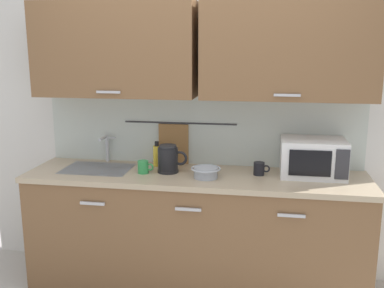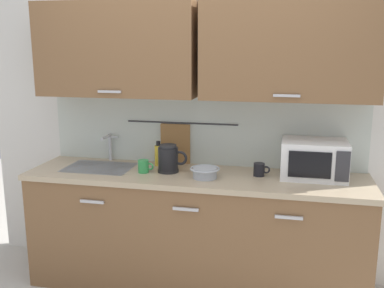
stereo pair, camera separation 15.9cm
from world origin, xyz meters
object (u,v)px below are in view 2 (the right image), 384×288
at_px(mug_near_sink, 144,166).
at_px(mixing_bowl, 205,172).
at_px(microwave, 314,159).
at_px(mug_by_kettle, 259,170).
at_px(dish_soap_bottle, 158,155).
at_px(electric_kettle, 169,159).

relative_size(mug_near_sink, mixing_bowl, 0.56).
xyz_separation_m(microwave, mug_by_kettle, (-0.38, -0.05, -0.09)).
xyz_separation_m(dish_soap_bottle, mixing_bowl, (0.43, -0.26, -0.04)).
relative_size(electric_kettle, mug_near_sink, 1.89).
relative_size(microwave, dish_soap_bottle, 2.35).
bearing_deg(mug_near_sink, mug_by_kettle, 6.53).
xyz_separation_m(microwave, electric_kettle, (-1.05, -0.09, -0.03)).
height_order(mixing_bowl, mug_by_kettle, mug_by_kettle).
xyz_separation_m(electric_kettle, mug_near_sink, (-0.18, -0.06, -0.05)).
height_order(electric_kettle, mug_by_kettle, electric_kettle).
xyz_separation_m(dish_soap_bottle, mug_near_sink, (-0.05, -0.22, -0.04)).
bearing_deg(electric_kettle, mixing_bowl, -18.55).
height_order(electric_kettle, dish_soap_bottle, electric_kettle).
distance_m(electric_kettle, mug_near_sink, 0.19).
bearing_deg(mug_near_sink, electric_kettle, 18.14).
bearing_deg(dish_soap_bottle, microwave, -3.46).
height_order(microwave, electric_kettle, microwave).
distance_m(mug_near_sink, mixing_bowl, 0.48).
relative_size(electric_kettle, mug_by_kettle, 1.89).
relative_size(microwave, mixing_bowl, 2.15).
bearing_deg(mug_by_kettle, dish_soap_bottle, 171.18).
height_order(microwave, dish_soap_bottle, microwave).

